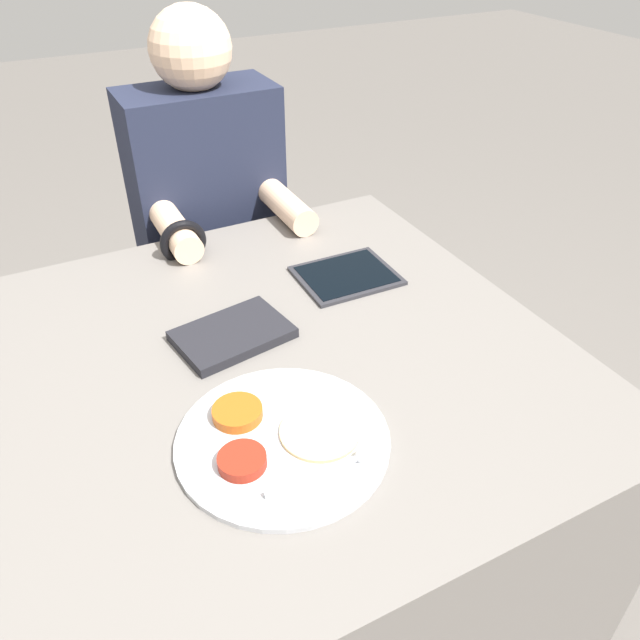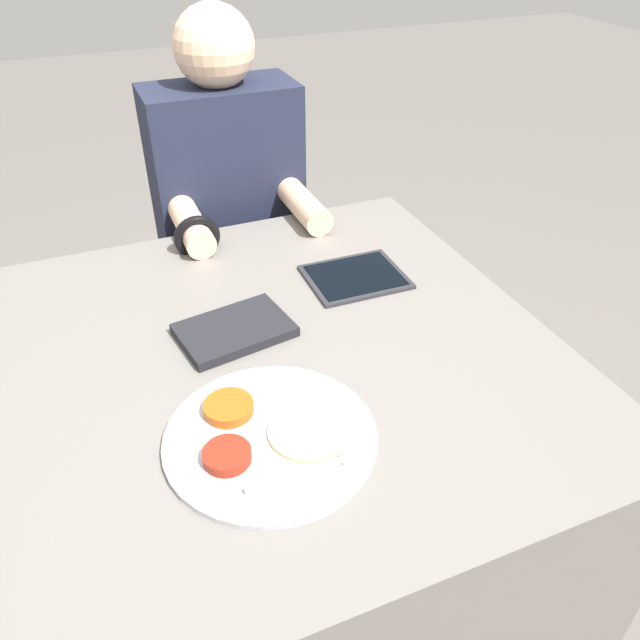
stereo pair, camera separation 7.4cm
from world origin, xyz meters
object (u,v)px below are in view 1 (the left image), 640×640
Objects in this scene: thali_tray at (280,439)px; red_notebook at (233,335)px; tablet_device at (346,275)px; person_diner at (213,247)px.

thali_tray reaches higher than red_notebook.
thali_tray is at bearing -130.92° from tablet_device.
red_notebook is (0.03, 0.29, 0.00)m from thali_tray.
thali_tray is 1.47× the size of red_notebook.
person_diner reaches higher than thali_tray.
red_notebook is 0.19× the size of person_diner.
tablet_device is (0.33, 0.38, -0.00)m from thali_tray.
thali_tray is 0.29m from red_notebook.
thali_tray is 0.28× the size of person_diner.
thali_tray is 0.51m from tablet_device.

